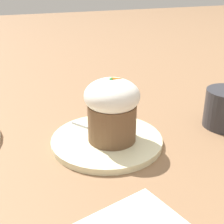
{
  "coord_description": "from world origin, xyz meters",
  "views": [
    {
      "loc": [
        -0.18,
        -0.47,
        0.29
      ],
      "look_at": [
        0.01,
        -0.01,
        0.07
      ],
      "focal_mm": 50.0,
      "sensor_mm": 36.0,
      "label": 1
    }
  ],
  "objects": [
    {
      "name": "ground_plane",
      "position": [
        0.0,
        0.0,
        0.0
      ],
      "size": [
        4.0,
        4.0,
        0.0
      ],
      "primitive_type": "plane",
      "color": "#846042"
    },
    {
      "name": "spoon",
      "position": [
        0.01,
        0.01,
        0.01
      ],
      "size": [
        0.08,
        0.11,
        0.01
      ],
      "color": "#B7B7BC",
      "rests_on": "dessert_plate"
    },
    {
      "name": "dessert_plate",
      "position": [
        0.0,
        0.0,
        0.01
      ],
      "size": [
        0.2,
        0.2,
        0.01
      ],
      "color": "beige",
      "rests_on": "ground_plane"
    },
    {
      "name": "carrot_cake",
      "position": [
        0.01,
        -0.01,
        0.07
      ],
      "size": [
        0.1,
        0.1,
        0.12
      ],
      "color": "brown",
      "rests_on": "dessert_plate"
    }
  ]
}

